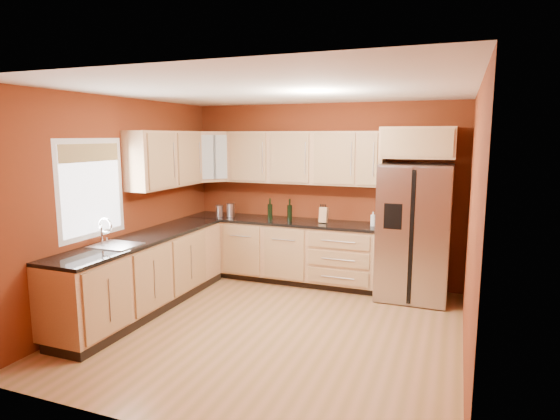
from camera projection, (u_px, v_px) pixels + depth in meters
name	position (u px, v px, depth m)	size (l,w,h in m)	color
floor	(272.00, 328.00, 5.24)	(4.00, 4.00, 0.00)	olive
ceiling	(272.00, 90.00, 4.83)	(4.00, 4.00, 0.00)	white
wall_back	(323.00, 193.00, 6.88)	(4.00, 0.04, 2.60)	maroon
wall_front	(162.00, 260.00, 3.19)	(4.00, 0.04, 2.60)	maroon
wall_left	(121.00, 205.00, 5.75)	(0.04, 4.00, 2.60)	maroon
wall_right	(472.00, 227.00, 4.33)	(0.04, 4.00, 2.60)	maroon
base_cabinets_back	(281.00, 251.00, 6.93)	(2.90, 0.60, 0.88)	#A67451
base_cabinets_left	(145.00, 275.00, 5.78)	(0.60, 2.80, 0.88)	#A67451
countertop_back	(280.00, 221.00, 6.85)	(2.90, 0.62, 0.04)	black
countertop_left	(144.00, 238.00, 5.70)	(0.62, 2.80, 0.04)	black
upper_cabinets_back	(303.00, 158.00, 6.74)	(2.30, 0.33, 0.75)	#A67451
upper_cabinets_left	(165.00, 159.00, 6.27)	(0.33, 1.35, 0.75)	#A67451
corner_upper_cabinet	(211.00, 157.00, 7.09)	(0.62, 0.33, 0.75)	#A67451
over_fridge_cabinet	(418.00, 143.00, 6.01)	(0.92, 0.60, 0.40)	#A67451
refrigerator	(414.00, 232.00, 6.12)	(0.90, 0.75, 1.78)	silver
window	(92.00, 189.00, 5.24)	(0.03, 0.90, 1.00)	white
sink_faucet	(115.00, 232.00, 5.21)	(0.50, 0.42, 0.30)	silver
canister_left	(231.00, 210.00, 7.12)	(0.12, 0.12, 0.20)	silver
canister_right	(219.00, 211.00, 7.13)	(0.10, 0.10, 0.17)	silver
wine_bottle_a	(290.00, 210.00, 6.73)	(0.07, 0.07, 0.32)	black
wine_bottle_b	(270.00, 209.00, 6.80)	(0.07, 0.07, 0.32)	black
knife_block	(324.00, 215.00, 6.61)	(0.11, 0.10, 0.22)	tan
soap_dispenser	(373.00, 219.00, 6.35)	(0.07, 0.07, 0.20)	white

